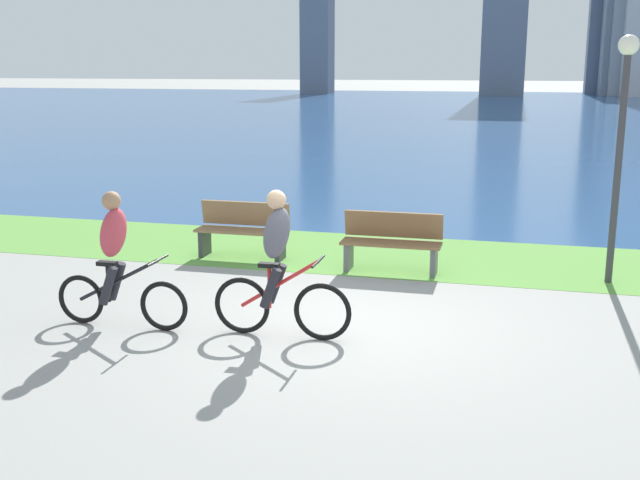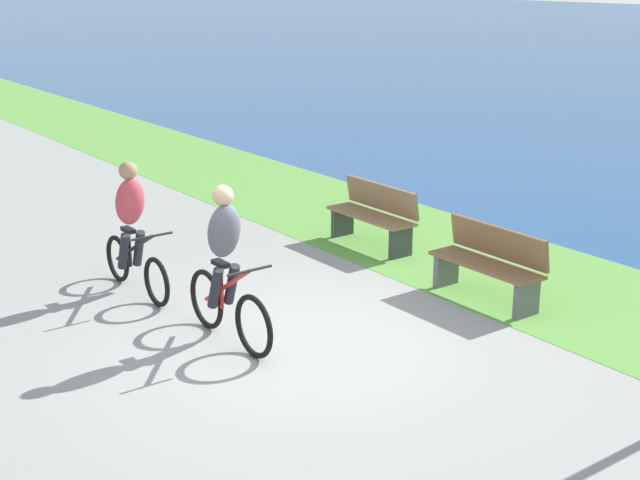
# 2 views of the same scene
# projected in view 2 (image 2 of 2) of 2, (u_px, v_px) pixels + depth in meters

# --- Properties ---
(ground_plane) EXTENTS (300.00, 300.00, 0.00)m
(ground_plane) POSITION_uv_depth(u_px,v_px,m) (298.00, 345.00, 9.35)
(ground_plane) COLOR gray
(grass_strip_bayside) EXTENTS (120.00, 2.86, 0.01)m
(grass_strip_bayside) POSITION_uv_depth(u_px,v_px,m) (526.00, 277.00, 11.42)
(grass_strip_bayside) COLOR #59933D
(grass_strip_bayside) RESTS_ON ground
(cyclist_lead) EXTENTS (1.64, 0.52, 1.71)m
(cyclist_lead) POSITION_uv_depth(u_px,v_px,m) (226.00, 266.00, 9.22)
(cyclist_lead) COLOR black
(cyclist_lead) RESTS_ON ground
(cyclist_trailing) EXTENTS (1.69, 0.52, 1.64)m
(cyclist_trailing) POSITION_uv_depth(u_px,v_px,m) (132.00, 228.00, 10.65)
(cyclist_trailing) COLOR black
(cyclist_trailing) RESTS_ON ground
(bench_near_path) EXTENTS (1.50, 0.47, 0.90)m
(bench_near_path) POSITION_uv_depth(u_px,v_px,m) (489.00, 264.00, 10.53)
(bench_near_path) COLOR brown
(bench_near_path) RESTS_ON ground
(bench_far_along_path) EXTENTS (1.50, 0.47, 0.90)m
(bench_far_along_path) POSITION_uv_depth(u_px,v_px,m) (374.00, 215.00, 12.60)
(bench_far_along_path) COLOR olive
(bench_far_along_path) RESTS_ON ground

